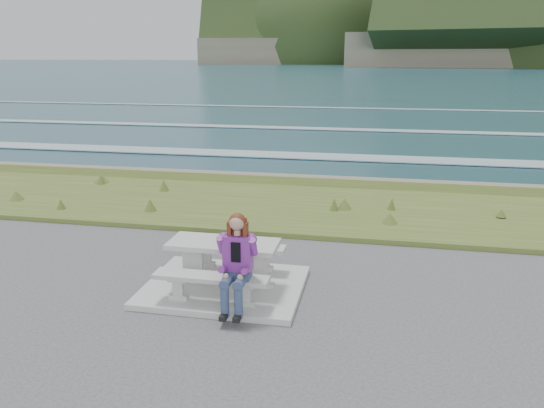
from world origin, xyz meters
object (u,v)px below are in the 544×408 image
picnic_table (224,251)px  bench_seaward (235,250)px  bench_landward (211,281)px  seated_woman (236,276)px

picnic_table → bench_seaward: size_ratio=1.00×
bench_landward → seated_woman: seated_woman is taller
bench_landward → bench_seaward: 1.40m
picnic_table → seated_woman: 0.95m
picnic_table → bench_seaward: bearing=90.0°
bench_landward → bench_seaward: size_ratio=1.00×
bench_seaward → seated_woman: 1.61m
picnic_table → bench_landward: 0.74m
bench_landward → seated_woman: 0.49m
bench_landward → seated_woman: bearing=-17.9°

